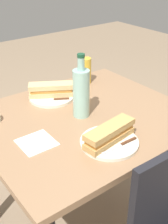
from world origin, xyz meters
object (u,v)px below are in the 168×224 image
object	(u,v)px
baguette_sandwich_near	(110,134)
beer_glass	(86,71)
dining_table	(84,138)
plate_far	(52,97)
plate_near	(109,142)
knife_far	(54,99)
baguette_sandwich_far	(51,90)
water_bottle	(81,92)
knife_near	(122,144)

from	to	relation	value
baguette_sandwich_near	beer_glass	size ratio (longest dim) A/B	1.66
dining_table	baguette_sandwich_near	size ratio (longest dim) A/B	3.91
dining_table	beer_glass	xyz separation A→B (m)	(-0.25, -0.31, 0.20)
baguette_sandwich_near	plate_far	bearing A→B (deg)	-93.80
plate_near	knife_far	xyz separation A→B (m)	(-0.02, -0.45, 0.01)
baguette_sandwich_far	plate_near	bearing A→B (deg)	86.20
baguette_sandwich_far	water_bottle	size ratio (longest dim) A/B	0.77
baguette_sandwich_near	plate_far	world-z (taller)	baguette_sandwich_near
dining_table	knife_near	distance (m)	0.33
plate_far	water_bottle	distance (m)	0.27
dining_table	plate_far	bearing A→B (deg)	-84.81
baguette_sandwich_near	knife_far	size ratio (longest dim) A/B	1.56
dining_table	beer_glass	bearing A→B (deg)	-128.57
plate_far	baguette_sandwich_far	size ratio (longest dim) A/B	1.02
beer_glass	water_bottle	bearing A→B (deg)	49.49
baguette_sandwich_near	water_bottle	size ratio (longest dim) A/B	0.82
knife_near	baguette_sandwich_far	xyz separation A→B (m)	(-0.01, -0.55, 0.03)
plate_near	baguette_sandwich_near	distance (m)	0.04
knife_near	water_bottle	distance (m)	0.33
dining_table	knife_near	size ratio (longest dim) A/B	5.42
dining_table	knife_far	xyz separation A→B (m)	(0.04, -0.20, 0.15)
baguette_sandwich_near	baguette_sandwich_far	distance (m)	0.50
baguette_sandwich_near	knife_far	xyz separation A→B (m)	(-0.02, -0.45, -0.03)
plate_near	plate_far	distance (m)	0.50
baguette_sandwich_far	beer_glass	distance (m)	0.27
plate_near	baguette_sandwich_far	bearing A→B (deg)	-93.80
dining_table	baguette_sandwich_far	size ratio (longest dim) A/B	4.17
dining_table	baguette_sandwich_near	xyz separation A→B (m)	(0.06, 0.24, 0.18)
knife_far	knife_near	bearing A→B (deg)	90.36
knife_far	beer_glass	bearing A→B (deg)	-159.80
baguette_sandwich_near	knife_near	xyz separation A→B (m)	(-0.02, 0.05, -0.03)
dining_table	plate_far	size ratio (longest dim) A/B	4.08
dining_table	water_bottle	world-z (taller)	water_bottle
baguette_sandwich_far	knife_far	xyz separation A→B (m)	(0.02, 0.05, -0.03)
knife_far	water_bottle	distance (m)	0.22
baguette_sandwich_near	dining_table	bearing A→B (deg)	-103.00
plate_far	knife_far	bearing A→B (deg)	71.36
baguette_sandwich_far	beer_glass	world-z (taller)	beer_glass
dining_table	water_bottle	size ratio (longest dim) A/B	3.23
dining_table	baguette_sandwich_near	world-z (taller)	baguette_sandwich_near
plate_far	baguette_sandwich_near	bearing A→B (deg)	86.20
plate_near	baguette_sandwich_near	bearing A→B (deg)	63.43
plate_far	water_bottle	bearing A→B (deg)	93.83
plate_near	beer_glass	size ratio (longest dim) A/B	1.59
plate_near	knife_near	distance (m)	0.06
dining_table	knife_near	bearing A→B (deg)	82.79
plate_near	beer_glass	bearing A→B (deg)	-118.68
knife_far	plate_near	bearing A→B (deg)	88.01
water_bottle	knife_far	bearing A→B (deg)	-79.91
knife_far	beer_glass	world-z (taller)	beer_glass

